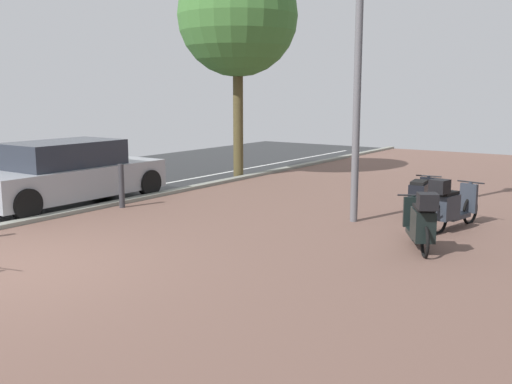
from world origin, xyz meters
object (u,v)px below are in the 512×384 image
lamp_post (358,53)px  bollard_far (121,186)px  scooter_near (421,222)px  parked_car_near (67,174)px  scooter_far (451,205)px  scooter_mid (421,197)px  street_tree (238,17)px

lamp_post → bollard_far: bearing=-161.5°
scooter_near → parked_car_near: parked_car_near is taller
scooter_far → lamp_post: (-1.71, -0.35, 2.69)m
scooter_mid → bollard_far: bearing=-153.4°
scooter_far → lamp_post: size_ratio=0.30×
parked_car_near → lamp_post: size_ratio=0.77×
scooter_near → bollard_far: (-6.42, -0.26, 0.02)m
parked_car_near → scooter_far: bearing=15.9°
bollard_far → scooter_near: bearing=2.3°
parked_car_near → scooter_near: bearing=4.1°
scooter_far → lamp_post: bearing=-168.3°
parked_car_near → street_tree: (0.75, 5.38, 3.84)m
scooter_near → scooter_far: bearing=91.4°
scooter_far → parked_car_near: 8.09m
scooter_near → scooter_mid: size_ratio=0.91×
scooter_mid → bollard_far: 6.19m
street_tree → scooter_far: bearing=-24.2°
lamp_post → parked_car_near: bearing=-162.9°
scooter_near → scooter_mid: scooter_near is taller
scooter_near → parked_car_near: size_ratio=0.35×
scooter_far → street_tree: (-7.03, 3.16, 4.05)m
scooter_near → street_tree: size_ratio=0.25×
scooter_mid → scooter_far: scooter_far is taller
scooter_far → scooter_mid: bearing=134.7°
scooter_far → street_tree: size_ratio=0.27×
scooter_mid → scooter_far: (0.84, -0.85, 0.05)m
scooter_far → bollard_far: size_ratio=1.80×
scooter_near → scooter_far: (-0.04, 1.66, -0.00)m
scooter_mid → street_tree: bearing=159.5°
lamp_post → street_tree: (-5.32, 3.52, 1.36)m
parked_car_near → bollard_far: 1.45m
scooter_mid → bollard_far: bollard_far is taller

